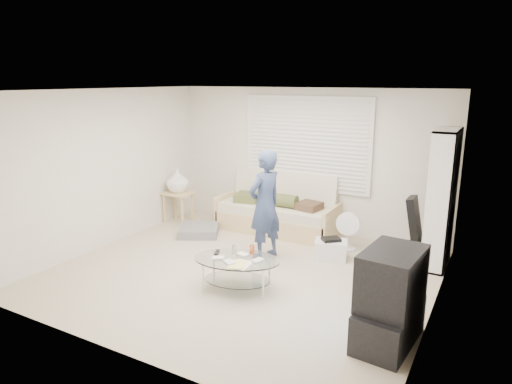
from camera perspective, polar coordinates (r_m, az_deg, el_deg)
The scene contains 13 objects.
ground at distance 6.50m, azimuth -1.76°, elevation -10.02°, with size 5.00×5.00×0.00m, color tan.
room_shell at distance 6.43m, azimuth 0.31°, elevation 4.92°, with size 5.02×4.52×2.51m.
window_blinds at distance 7.98m, azimuth 6.27°, elevation 6.03°, with size 2.32×0.08×1.62m.
futon_sofa at distance 8.10m, azimuth 2.74°, elevation -2.56°, with size 2.12×0.85×1.04m.
grey_floor_pillow at distance 8.04m, azimuth -7.13°, elevation -4.76°, with size 0.65×0.65×0.15m, color slate.
side_table at distance 8.58m, azimuth -9.76°, elevation 1.12°, with size 0.52×0.42×1.03m.
bookshelf at distance 6.96m, azimuth 22.12°, elevation -0.81°, with size 0.31×0.83×1.98m.
guitar_case at distance 7.16m, azimuth 19.19°, elevation -4.88°, with size 0.35×0.35×0.95m.
floor_fan at distance 7.34m, azimuth 11.51°, elevation -4.39°, with size 0.38×0.25×0.63m.
storage_bin at distance 7.01m, azimuth 9.33°, elevation -7.05°, with size 0.54×0.45×0.33m.
tv_unit at distance 4.91m, azimuth 16.41°, elevation -12.67°, with size 0.59×0.97×1.01m.
coffee_table at distance 5.90m, azimuth -2.36°, elevation -9.04°, with size 1.27×1.00×0.53m.
standing_person at distance 6.75m, azimuth 1.12°, elevation -1.64°, with size 0.60×0.40×1.65m, color #354A6C.
Camera 1 is at (3.04, -5.10, 2.64)m, focal length 32.00 mm.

